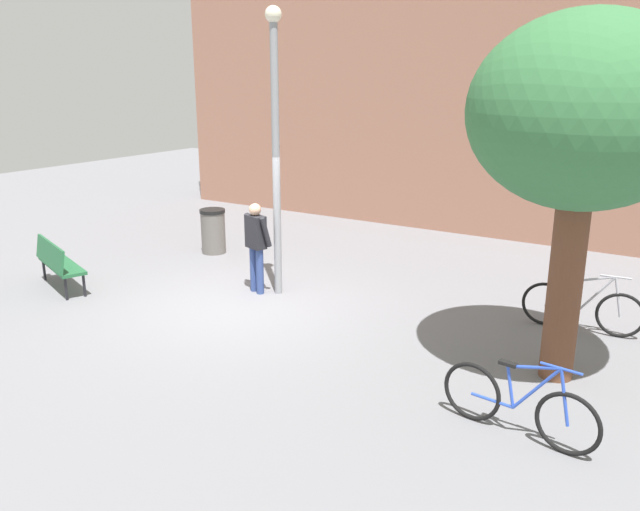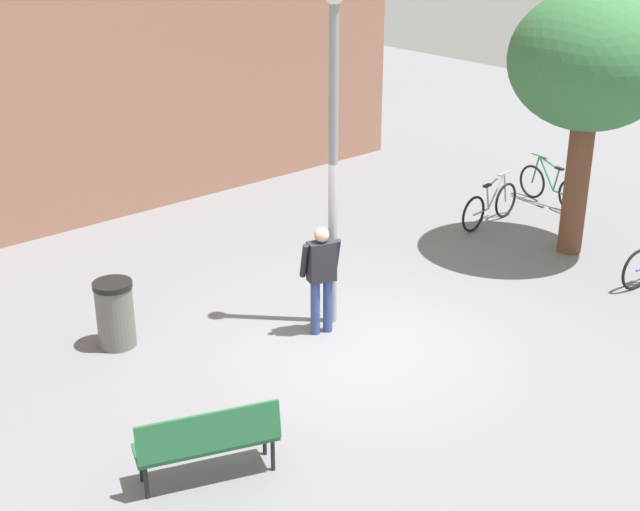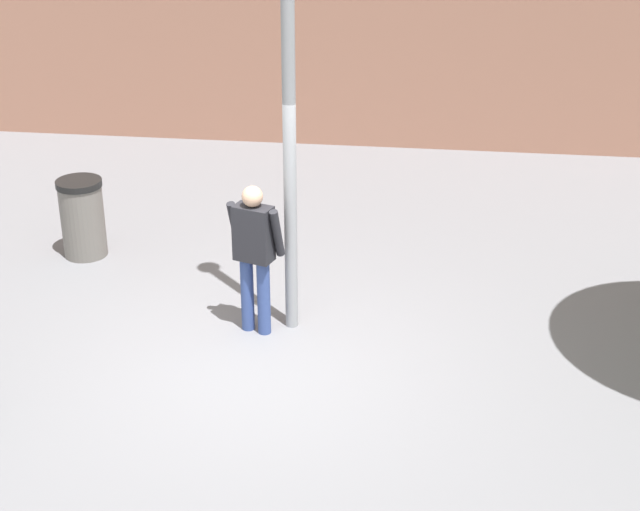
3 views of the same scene
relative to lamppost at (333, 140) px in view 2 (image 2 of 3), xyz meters
The scene contains 8 objects.
ground_plane 2.99m from the lamppost, 103.39° to the right, with size 36.00×36.00×0.00m, color slate.
lamppost is the anchor object (origin of this frame).
person_by_lamppost 1.93m from the lamppost, 155.66° to the right, with size 0.63×0.42×1.67m.
park_bench 4.74m from the lamppost, 151.12° to the right, with size 1.66×1.01×0.92m.
plaza_tree 5.18m from the lamppost, ahead, with size 2.78×2.78×4.64m.
bicycle_green 7.38m from the lamppost, ahead, with size 0.31×1.80×0.97m.
bicycle_silver 5.73m from the lamppost, 11.83° to the left, with size 1.81×0.20×0.97m.
trash_bin 3.98m from the lamppost, 152.74° to the left, with size 0.56×0.56×1.00m.
Camera 2 is at (-7.82, -8.07, 6.22)m, focal length 49.52 mm.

